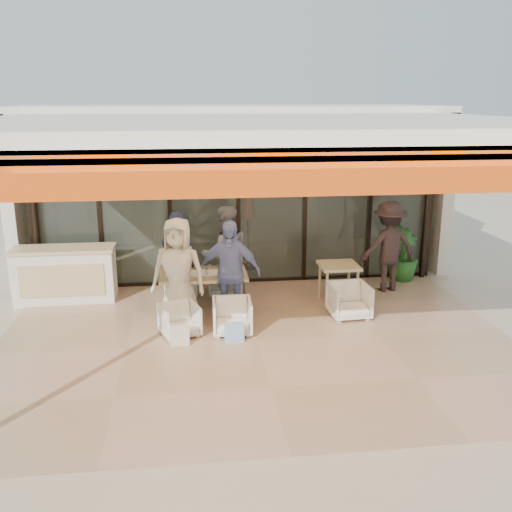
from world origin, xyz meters
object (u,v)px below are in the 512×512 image
Objects in this scene: diner_periwinkle at (229,272)px; chair_far_right at (224,280)px; side_chair at (349,299)px; standing_woman at (388,247)px; dining_table at (203,276)px; host_counter at (65,274)px; side_table at (339,270)px; chair_far_left at (180,281)px; diner_navy at (179,259)px; potted_palm at (403,254)px; diner_cream at (178,272)px; chair_near_right at (232,315)px; diner_grey at (226,256)px; chair_near_left at (180,319)px.

chair_far_right is at bearing 100.95° from diner_periwinkle.
side_chair is 1.80m from standing_woman.
dining_table is 2.56m from side_chair.
host_counter is 2.48× the size of side_table.
chair_far_left is 0.36× the size of diner_navy.
diner_navy is 4.68m from potted_palm.
diner_cream is at bearing -169.05° from diner_periwinkle.
diner_periwinkle is at bearing 154.77° from diner_navy.
chair_far_left is at bearing 104.84° from diner_cream.
chair_near_right is at bearing 19.53° from standing_woman.
diner_periwinkle is at bearing 175.24° from side_chair.
diner_navy is at bearing 143.98° from diner_periwinkle.
chair_far_left is 2.08m from chair_near_right.
chair_far_right is 1.14m from diner_navy.
diner_grey is 2.74× the size of side_chair.
host_counter is at bearing 3.29° from chair_far_right.
standing_woman is at bearing -131.64° from potted_palm.
diner_cream is (0.00, -0.90, 0.03)m from diner_navy.
chair_far_left is at bearing -11.43° from standing_woman.
chair_far_left is at bearing 115.52° from chair_near_right.
chair_near_left is at bearing -113.29° from dining_table.
chair_near_right is 1.52m from diner_grey.
dining_table is 1.10m from chair_far_right.
diner_navy is 1.55× the size of potted_palm.
potted_palm is (4.57, 0.46, 0.25)m from chair_far_left.
chair_far_right is 1.90m from chair_near_right.
side_table is 0.42× the size of standing_woman.
side_chair is at bearing 13.85° from diner_cream.
standing_woman is at bearing 175.59° from diner_grey.
host_counter reaches higher than chair_far_right.
chair_near_right reaches higher than chair_far_right.
chair_far_left is at bearing -68.26° from diner_navy.
host_counter is 6.70m from potted_palm.
diner_grey reaches higher than diner_periwinkle.
host_counter is 2.76× the size of side_chair.
diner_cream reaches higher than side_chair.
side_chair is at bearing -176.39° from diner_navy.
potted_palm is at bearing 4.02° from host_counter.
diner_grey is 2.34m from side_chair.
standing_woman is 1.57× the size of potted_palm.
host_counter reaches higher than side_chair.
chair_far_right is 0.34× the size of standing_woman.
host_counter is 5.06m from side_table.
chair_far_right is 0.79m from diner_grey.
side_chair reaches higher than chair_near_left.
diner_periwinkle reaches higher than chair_near_right.
diner_periwinkle is 3.42m from standing_woman.
diner_navy is at bearing 33.87° from chair_far_right.
potted_palm reaches higher than side_table.
chair_far_left is 4.07m from standing_woman.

